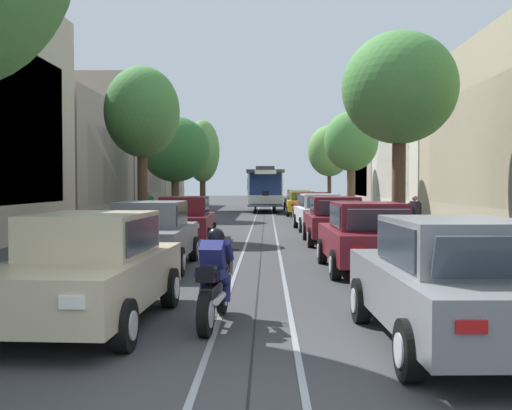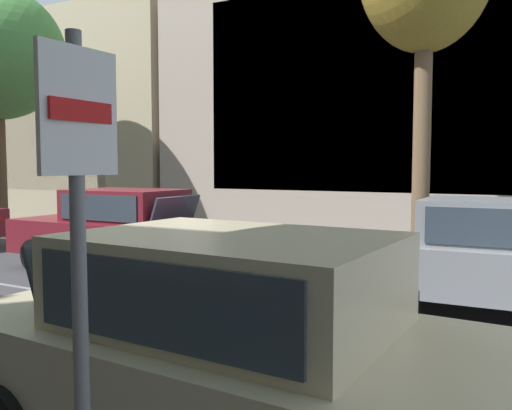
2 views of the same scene
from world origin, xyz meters
The scene contains 5 objects.
parked_car_beige_near_left centered at (-2.33, 3.37, 0.80)m, with size 2.14×4.42×1.58m.
parked_car_grey_near_right centered at (2.45, 2.24, 0.80)m, with size 2.09×4.40×1.58m.
parked_car_maroon_second_right centered at (2.46, 8.85, 0.80)m, with size 2.04×4.38×1.58m.
motorcycle_with_rider centered at (-0.57, 3.40, 0.65)m, with size 0.59×1.99×1.37m.
street_sign_post centered at (-3.83, 3.25, 1.58)m, with size 0.36×0.07×2.53m.
Camera 2 is at (-5.28, 1.69, 2.02)m, focal length 37.29 mm.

